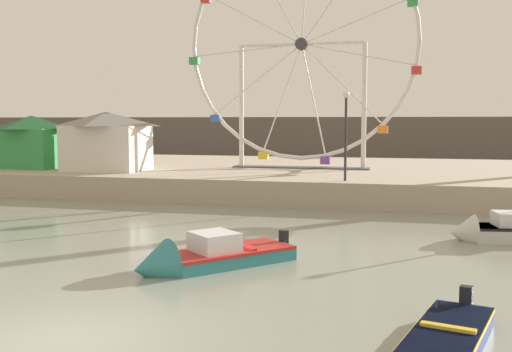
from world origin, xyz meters
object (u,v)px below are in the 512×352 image
object	(u,v)px
carnival_booth_green_kiosk	(32,141)
promenade_lamp_near	(346,123)
motorboat_pale_grey	(500,231)
motorboat_teal_painted	(200,258)
ferris_wheel_white_frame	(302,48)
carnival_booth_white_ticket	(106,140)

from	to	relation	value
carnival_booth_green_kiosk	promenade_lamp_near	distance (m)	19.26
motorboat_pale_grey	carnival_booth_green_kiosk	world-z (taller)	carnival_booth_green_kiosk
motorboat_teal_painted	promenade_lamp_near	xyz separation A→B (m)	(2.58, 12.80, 3.62)
motorboat_teal_painted	ferris_wheel_white_frame	world-z (taller)	ferris_wheel_white_frame
motorboat_teal_painted	promenade_lamp_near	size ratio (longest dim) A/B	1.08
motorboat_pale_grey	ferris_wheel_white_frame	world-z (taller)	ferris_wheel_white_frame
promenade_lamp_near	ferris_wheel_white_frame	bearing A→B (deg)	115.69
motorboat_pale_grey	ferris_wheel_white_frame	distance (m)	18.32
ferris_wheel_white_frame	carnival_booth_green_kiosk	bearing A→B (deg)	-167.03
motorboat_pale_grey	promenade_lamp_near	world-z (taller)	promenade_lamp_near
motorboat_pale_grey	ferris_wheel_white_frame	xyz separation A→B (m)	(-9.20, 13.73, 7.90)
motorboat_pale_grey	motorboat_teal_painted	bearing A→B (deg)	25.75
carnival_booth_green_kiosk	promenade_lamp_near	xyz separation A→B (m)	(18.94, -3.33, 1.08)
motorboat_teal_painted	ferris_wheel_white_frame	bearing A→B (deg)	-136.92
ferris_wheel_white_frame	carnival_booth_green_kiosk	size ratio (longest dim) A/B	3.26
motorboat_teal_painted	ferris_wheel_white_frame	xyz separation A→B (m)	(-0.75, 19.73, 7.95)
motorboat_teal_painted	carnival_booth_green_kiosk	size ratio (longest dim) A/B	1.05
promenade_lamp_near	carnival_booth_white_ticket	bearing A→B (deg)	169.13
motorboat_teal_painted	promenade_lamp_near	bearing A→B (deg)	-150.50
motorboat_pale_grey	promenade_lamp_near	xyz separation A→B (m)	(-5.87, 6.81, 3.58)
motorboat_pale_grey	carnival_booth_green_kiosk	xyz separation A→B (m)	(-24.81, 10.13, 2.50)
ferris_wheel_white_frame	carnival_booth_green_kiosk	world-z (taller)	ferris_wheel_white_frame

